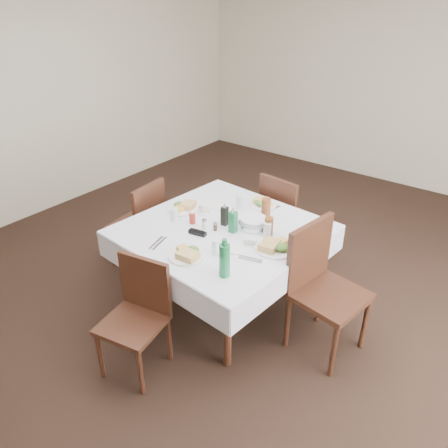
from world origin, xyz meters
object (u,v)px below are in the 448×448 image
at_px(water_e, 267,230).
at_px(coffee_mug, 204,209).
at_px(chair_north, 283,213).
at_px(water_n, 240,202).
at_px(green_bottle, 225,260).
at_px(water_w, 175,214).
at_px(chair_west, 142,220).
at_px(water_s, 216,247).
at_px(chair_south, 139,309).
at_px(dining_table, 223,236).
at_px(oil_cruet_green, 233,221).
at_px(chair_east, 320,280).
at_px(bread_basket, 253,223).
at_px(oil_cruet_dark, 225,215).
at_px(ketchup_bottle, 192,218).

xyz_separation_m(water_e, coffee_mug, (-0.65, 0.00, -0.02)).
height_order(chair_north, water_n, chair_north).
xyz_separation_m(water_e, green_bottle, (0.06, -0.63, 0.07)).
xyz_separation_m(water_w, coffee_mug, (0.11, 0.25, -0.02)).
xyz_separation_m(chair_north, coffee_mug, (-0.33, -0.82, 0.27)).
bearing_deg(green_bottle, chair_west, 159.82).
bearing_deg(chair_west, chair_north, 42.91).
bearing_deg(water_s, chair_south, -112.98).
height_order(dining_table, oil_cruet_green, oil_cruet_green).
xyz_separation_m(chair_west, water_s, (1.17, -0.33, 0.30)).
height_order(chair_north, chair_east, chair_east).
relative_size(water_w, bread_basket, 0.45).
distance_m(chair_south, oil_cruet_dark, 1.03).
bearing_deg(water_s, oil_cruet_dark, 119.62).
relative_size(chair_south, oil_cruet_green, 3.79).
bearing_deg(chair_north, water_n, -104.45).
height_order(water_n, water_w, water_n).
relative_size(oil_cruet_green, ketchup_bottle, 2.04).
bearing_deg(chair_north, water_s, -82.73).
bearing_deg(green_bottle, chair_east, 52.11).
height_order(water_w, bread_basket, water_w).
xyz_separation_m(chair_east, coffee_mug, (-1.16, 0.05, 0.22)).
distance_m(chair_west, oil_cruet_green, 1.13).
height_order(chair_south, water_w, water_w).
xyz_separation_m(chair_west, green_bottle, (1.39, -0.51, 0.37)).
bearing_deg(water_n, oil_cruet_green, -61.22).
xyz_separation_m(chair_north, water_s, (0.16, -1.27, 0.29)).
height_order(chair_north, oil_cruet_green, oil_cruet_green).
bearing_deg(chair_east, ketchup_bottle, -172.35).
xyz_separation_m(chair_east, water_w, (-1.27, -0.20, 0.23)).
height_order(dining_table, water_s, water_s).
relative_size(chair_south, water_w, 7.82).
relative_size(bread_basket, oil_cruet_green, 1.08).
bearing_deg(chair_north, bread_basket, -78.73).
bearing_deg(water_n, water_e, -30.29).
xyz_separation_m(chair_south, oil_cruet_green, (0.15, 0.92, 0.37)).
relative_size(chair_east, coffee_mug, 8.59).
distance_m(chair_south, ketchup_bottle, 0.91).
distance_m(water_w, green_bottle, 0.91).
bearing_deg(water_e, ketchup_bottle, -161.87).
distance_m(coffee_mug, green_bottle, 0.96).
relative_size(chair_west, bread_basket, 3.70).
distance_m(dining_table, chair_west, 0.99).
bearing_deg(chair_west, green_bottle, -20.18).
bearing_deg(green_bottle, coffee_mug, 138.39).
relative_size(water_e, ketchup_bottle, 1.03).
bearing_deg(chair_west, oil_cruet_green, 0.47).
height_order(water_w, coffee_mug, water_w).
bearing_deg(bread_basket, water_s, -88.99).
distance_m(water_e, bread_basket, 0.18).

